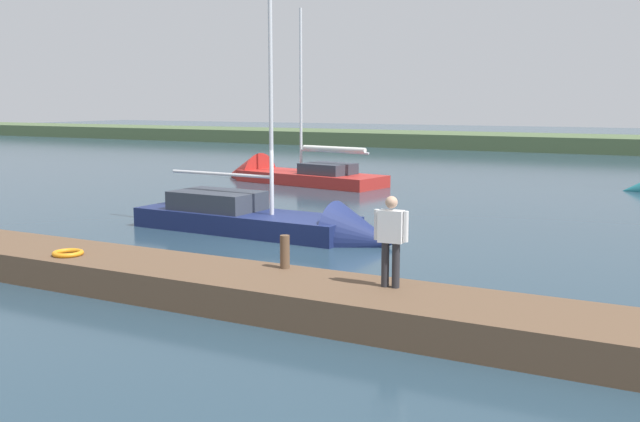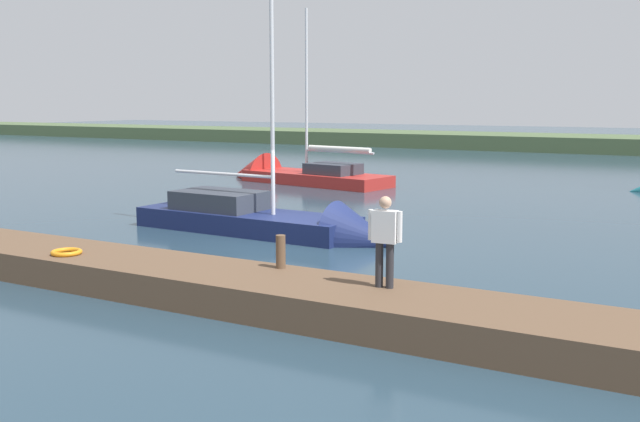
# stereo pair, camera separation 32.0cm
# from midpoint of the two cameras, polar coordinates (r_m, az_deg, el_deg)

# --- Properties ---
(ground_plane) EXTENTS (200.00, 200.00, 0.00)m
(ground_plane) POSITION_cam_midpoint_polar(r_m,az_deg,el_deg) (20.23, -2.47, -2.50)
(ground_plane) COLOR #263D4C
(far_shoreline) EXTENTS (180.00, 8.00, 2.40)m
(far_shoreline) POSITION_cam_midpoint_polar(r_m,az_deg,el_deg) (61.66, 18.66, 4.55)
(far_shoreline) COLOR #4C603D
(far_shoreline) RESTS_ON ground_plane
(dock_pier) EXTENTS (27.55, 2.10, 0.63)m
(dock_pier) POSITION_cam_midpoint_polar(r_m,az_deg,el_deg) (15.52, -13.59, -4.99)
(dock_pier) COLOR brown
(dock_pier) RESTS_ON ground_plane
(mooring_post_near) EXTENTS (0.19, 0.19, 0.66)m
(mooring_post_near) POSITION_cam_midpoint_polar(r_m,az_deg,el_deg) (14.34, -3.43, -3.23)
(mooring_post_near) COLOR brown
(mooring_post_near) RESTS_ON dock_pier
(life_ring_buoy) EXTENTS (0.66, 0.66, 0.10)m
(life_ring_buoy) POSITION_cam_midpoint_polar(r_m,az_deg,el_deg) (16.53, -19.78, -3.14)
(life_ring_buoy) COLOR orange
(life_ring_buoy) RESTS_ON dock_pier
(sailboat_mid_channel) EXTENTS (9.47, 4.03, 9.33)m
(sailboat_mid_channel) POSITION_cam_midpoint_polar(r_m,az_deg,el_deg) (35.61, -3.23, 2.63)
(sailboat_mid_channel) COLOR #B22823
(sailboat_mid_channel) RESTS_ON ground_plane
(sailboat_far_right) EXTENTS (8.60, 2.38, 11.07)m
(sailboat_far_right) POSITION_cam_midpoint_polar(r_m,az_deg,el_deg) (21.34, -3.81, -1.27)
(sailboat_far_right) COLOR navy
(sailboat_far_right) RESTS_ON ground_plane
(person_on_dock) EXTENTS (0.63, 0.25, 1.64)m
(person_on_dock) POSITION_cam_midpoint_polar(r_m,az_deg,el_deg) (12.79, 4.90, -1.93)
(person_on_dock) COLOR #28282D
(person_on_dock) RESTS_ON dock_pier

